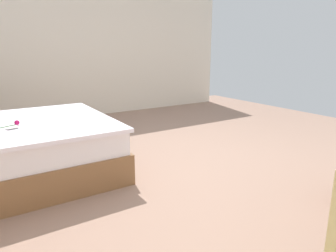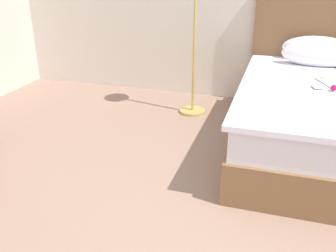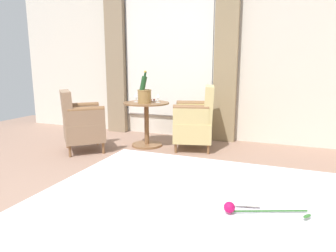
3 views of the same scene
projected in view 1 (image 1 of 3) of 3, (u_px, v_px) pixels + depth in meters
The scene contains 2 objects.
ground_plane at pixel (185, 162), 3.60m from camera, with size 7.89×7.89×0.00m, color #997765.
wall_far_side at pixel (90, 45), 5.90m from camera, with size 0.12×6.16×2.81m.
Camera 1 is at (-2.74, 1.99, 1.32)m, focal length 32.00 mm.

